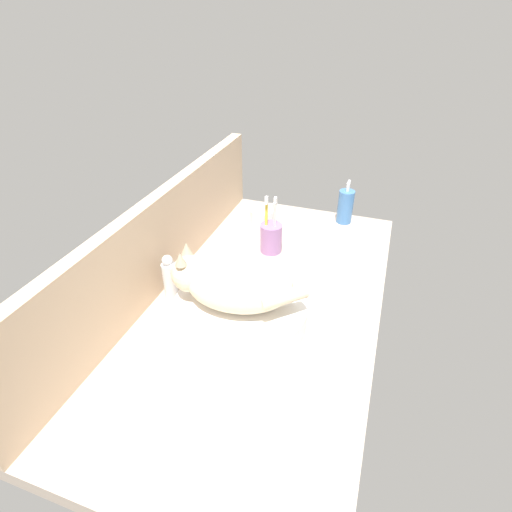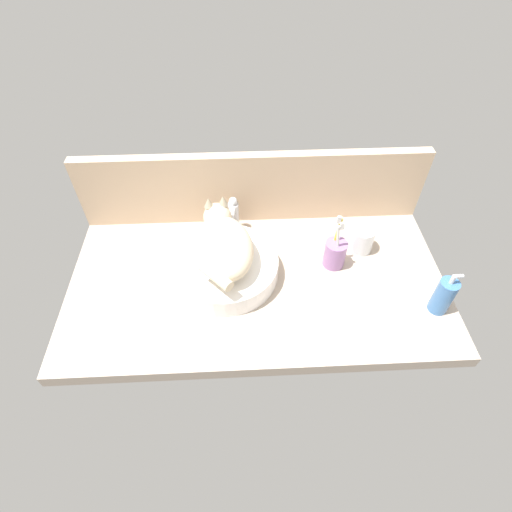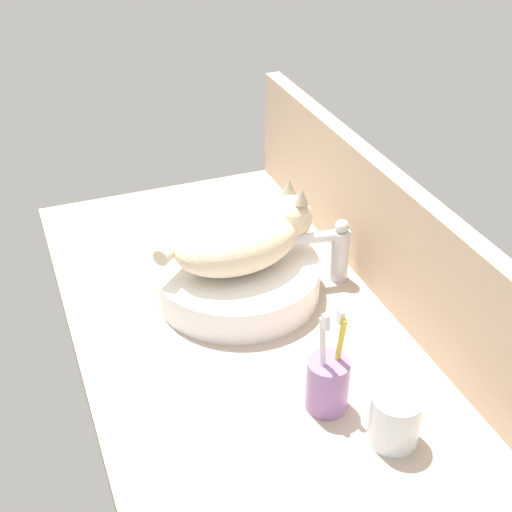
{
  "view_description": "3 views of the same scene",
  "coord_description": "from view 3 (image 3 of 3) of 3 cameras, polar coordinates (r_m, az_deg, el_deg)",
  "views": [
    {
      "loc": [
        -77.91,
        -25.53,
        68.12
      ],
      "look_at": [
        4.7,
        3.06,
        10.64
      ],
      "focal_mm": 28.0,
      "sensor_mm": 36.0,
      "label": 1
    },
    {
      "loc": [
        -4.18,
        -78.62,
        95.35
      ],
      "look_at": [
        -0.31,
        0.51,
        9.64
      ],
      "focal_mm": 28.0,
      "sensor_mm": 36.0,
      "label": 2
    },
    {
      "loc": [
        97.29,
        -35.05,
        82.76
      ],
      "look_at": [
        -3.26,
        3.61,
        11.98
      ],
      "focal_mm": 50.0,
      "sensor_mm": 36.0,
      "label": 3
    }
  ],
  "objects": [
    {
      "name": "cat",
      "position": [
        1.34,
        -1.09,
        1.54
      ],
      "size": [
        20.78,
        32.31,
        14.0
      ],
      "color": "beige",
      "rests_on": "sink_basin"
    },
    {
      "name": "faucet",
      "position": [
        1.41,
        6.32,
        0.61
      ],
      "size": [
        4.25,
        11.86,
        13.6
      ],
      "color": "silver",
      "rests_on": "ground_plane"
    },
    {
      "name": "backsplash_panel",
      "position": [
        1.36,
        10.43,
        1.69
      ],
      "size": [
        114.98,
        3.6,
        25.71
      ],
      "primitive_type": "cube",
      "color": "#CCAD8C",
      "rests_on": "ground_plane"
    },
    {
      "name": "toothbrush_cup",
      "position": [
        1.14,
        5.75,
        -10.03
      ],
      "size": [
        6.79,
        6.79,
        18.67
      ],
      "color": "#996BA8",
      "rests_on": "ground_plane"
    },
    {
      "name": "sink_basin",
      "position": [
        1.38,
        -1.53,
        -1.8
      ],
      "size": [
        32.23,
        32.23,
        6.5
      ],
      "primitive_type": "cylinder",
      "color": "white",
      "rests_on": "ground_plane"
    },
    {
      "name": "ground_plane",
      "position": [
        1.34,
        -0.95,
        -6.04
      ],
      "size": [
        114.98,
        60.94,
        4.0
      ],
      "primitive_type": "cube",
      "color": "#B2A08E"
    },
    {
      "name": "water_glass",
      "position": [
        1.11,
        11.02,
        -12.83
      ],
      "size": [
        7.78,
        7.78,
        8.57
      ],
      "color": "white",
      "rests_on": "ground_plane"
    }
  ]
}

